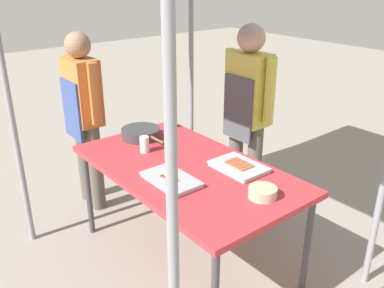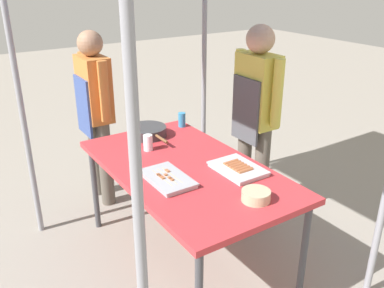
% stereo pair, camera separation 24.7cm
% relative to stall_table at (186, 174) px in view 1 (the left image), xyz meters
% --- Properties ---
extents(ground_plane, '(18.00, 18.00, 0.00)m').
position_rel_stall_table_xyz_m(ground_plane, '(0.00, 0.00, -0.70)').
color(ground_plane, gray).
extents(stall_table, '(1.60, 0.90, 0.75)m').
position_rel_stall_table_xyz_m(stall_table, '(0.00, 0.00, 0.00)').
color(stall_table, '#C63338').
rests_on(stall_table, ground).
extents(tray_grilled_sausages, '(0.35, 0.25, 0.05)m').
position_rel_stall_table_xyz_m(tray_grilled_sausages, '(0.25, 0.24, 0.07)').
color(tray_grilled_sausages, silver).
rests_on(tray_grilled_sausages, stall_table).
extents(tray_meat_skewers, '(0.38, 0.23, 0.04)m').
position_rel_stall_table_xyz_m(tray_meat_skewers, '(0.11, -0.21, 0.07)').
color(tray_meat_skewers, '#ADADB2').
rests_on(tray_meat_skewers, stall_table).
extents(cooking_wok, '(0.46, 0.30, 0.08)m').
position_rel_stall_table_xyz_m(cooking_wok, '(-0.62, 0.04, 0.09)').
color(cooking_wok, '#38383A').
rests_on(cooking_wok, stall_table).
extents(condiment_bowl, '(0.17, 0.17, 0.06)m').
position_rel_stall_table_xyz_m(condiment_bowl, '(0.59, 0.10, 0.08)').
color(condiment_bowl, '#BFB28C').
rests_on(condiment_bowl, stall_table).
extents(drink_cup_near_edge, '(0.07, 0.07, 0.12)m').
position_rel_stall_table_xyz_m(drink_cup_near_edge, '(-0.38, -0.08, 0.11)').
color(drink_cup_near_edge, white).
rests_on(drink_cup_near_edge, stall_table).
extents(drink_cup_by_wok, '(0.06, 0.06, 0.12)m').
position_rel_stall_table_xyz_m(drink_cup_by_wok, '(-0.65, 0.38, 0.11)').
color(drink_cup_by_wok, '#338CBF').
rests_on(drink_cup_by_wok, stall_table).
extents(vendor_woman, '(0.52, 0.23, 1.59)m').
position_rel_stall_table_xyz_m(vendor_woman, '(-0.24, 0.81, 0.25)').
color(vendor_woman, '#595147').
rests_on(vendor_woman, ground).
extents(customer_nearby, '(0.52, 0.22, 1.52)m').
position_rel_stall_table_xyz_m(customer_nearby, '(-1.16, -0.17, 0.20)').
color(customer_nearby, '#595147').
rests_on(customer_nearby, ground).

